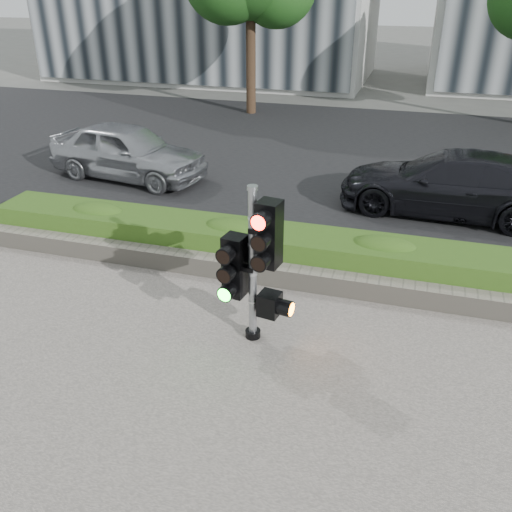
{
  "coord_description": "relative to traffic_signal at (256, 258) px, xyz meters",
  "views": [
    {
      "loc": [
        1.73,
        -5.96,
        4.73
      ],
      "look_at": [
        -0.2,
        0.6,
        1.2
      ],
      "focal_mm": 38.0,
      "sensor_mm": 36.0,
      "label": 1
    }
  ],
  "objects": [
    {
      "name": "car_silver",
      "position": [
        -5.2,
        5.89,
        -0.59
      ],
      "size": [
        4.4,
        2.29,
        1.43
      ],
      "primitive_type": "imported",
      "rotation": [
        0.0,
        0.0,
        1.42
      ],
      "color": "#A3A5AA",
      "rests_on": "road"
    },
    {
      "name": "sidewalk",
      "position": [
        0.12,
        -2.82,
        -1.31
      ],
      "size": [
        16.0,
        11.0,
        0.03
      ],
      "primitive_type": "cube",
      "color": "#9E9389",
      "rests_on": "ground"
    },
    {
      "name": "curb",
      "position": [
        0.12,
        2.83,
        -1.26
      ],
      "size": [
        60.0,
        0.25,
        0.12
      ],
      "primitive_type": "cube",
      "color": "gray",
      "rests_on": "ground"
    },
    {
      "name": "ground",
      "position": [
        0.12,
        -0.32,
        -1.32
      ],
      "size": [
        120.0,
        120.0,
        0.0
      ],
      "primitive_type": "plane",
      "color": "#51514C",
      "rests_on": "ground"
    },
    {
      "name": "stone_wall",
      "position": [
        0.12,
        1.58,
        -1.12
      ],
      "size": [
        12.0,
        0.32,
        0.34
      ],
      "primitive_type": "cube",
      "color": "gray",
      "rests_on": "sidewalk"
    },
    {
      "name": "traffic_signal",
      "position": [
        0.0,
        0.0,
        0.0
      ],
      "size": [
        0.84,
        0.65,
        2.34
      ],
      "rotation": [
        0.0,
        0.0,
        -0.16
      ],
      "color": "black",
      "rests_on": "sidewalk"
    },
    {
      "name": "car_dark",
      "position": [
        2.76,
        5.76,
        -0.61
      ],
      "size": [
        4.9,
        2.27,
        1.39
      ],
      "primitive_type": "imported",
      "rotation": [
        0.0,
        0.0,
        -1.64
      ],
      "color": "black",
      "rests_on": "road"
    },
    {
      "name": "hedge",
      "position": [
        0.12,
        2.23,
        -0.95
      ],
      "size": [
        12.0,
        1.0,
        0.68
      ],
      "primitive_type": "cube",
      "color": "#5E952E",
      "rests_on": "sidewalk"
    },
    {
      "name": "road",
      "position": [
        0.12,
        9.68,
        -1.31
      ],
      "size": [
        60.0,
        13.0,
        0.02
      ],
      "primitive_type": "cube",
      "color": "black",
      "rests_on": "ground"
    }
  ]
}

